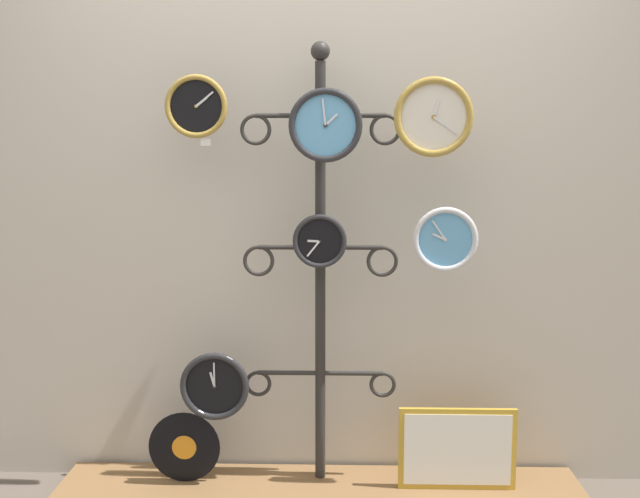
# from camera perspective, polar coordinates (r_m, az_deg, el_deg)

# --- Properties ---
(shop_wall) EXTENTS (4.40, 0.04, 2.80)m
(shop_wall) POSITION_cam_1_polar(r_m,az_deg,el_deg) (3.22, 0.10, 6.55)
(shop_wall) COLOR #BCB2A3
(shop_wall) RESTS_ON ground_plane
(low_shelf) EXTENTS (2.20, 0.36, 0.06)m
(low_shelf) POSITION_cam_1_polar(r_m,az_deg,el_deg) (3.33, -0.00, -17.84)
(low_shelf) COLOR brown
(low_shelf) RESTS_ON ground_plane
(display_stand) EXTENTS (0.65, 0.32, 1.89)m
(display_stand) POSITION_cam_1_polar(r_m,az_deg,el_deg) (3.14, 0.02, -5.15)
(display_stand) COLOR #282623
(display_stand) RESTS_ON ground_plane
(clock_top_left) EXTENTS (0.25, 0.04, 0.25)m
(clock_top_left) POSITION_cam_1_polar(r_m,az_deg,el_deg) (3.03, -9.40, 10.67)
(clock_top_left) COLOR black
(clock_top_center) EXTENTS (0.29, 0.04, 0.29)m
(clock_top_center) POSITION_cam_1_polar(r_m,az_deg,el_deg) (2.96, 0.42, 9.40)
(clock_top_center) COLOR #60A8DB
(clock_top_right) EXTENTS (0.31, 0.04, 0.31)m
(clock_top_right) POSITION_cam_1_polar(r_m,az_deg,el_deg) (3.00, 8.64, 9.91)
(clock_top_right) COLOR silver
(clock_middle_center) EXTENTS (0.22, 0.04, 0.22)m
(clock_middle_center) POSITION_cam_1_polar(r_m,az_deg,el_deg) (2.99, -0.05, 0.61)
(clock_middle_center) COLOR black
(clock_middle_right) EXTENTS (0.26, 0.04, 0.26)m
(clock_middle_right) POSITION_cam_1_polar(r_m,az_deg,el_deg) (3.00, 9.52, 0.72)
(clock_middle_right) COLOR #60A8DB
(clock_bottom_left) EXTENTS (0.29, 0.04, 0.29)m
(clock_bottom_left) POSITION_cam_1_polar(r_m,az_deg,el_deg) (3.16, -8.03, -10.30)
(clock_bottom_left) COLOR black
(vinyl_record) EXTENTS (0.30, 0.01, 0.30)m
(vinyl_record) POSITION_cam_1_polar(r_m,az_deg,el_deg) (3.32, -10.30, -14.63)
(vinyl_record) COLOR black
(vinyl_record) RESTS_ON low_shelf
(picture_frame) EXTENTS (0.48, 0.02, 0.35)m
(picture_frame) POSITION_cam_1_polar(r_m,az_deg,el_deg) (3.25, 10.42, -14.75)
(picture_frame) COLOR gold
(picture_frame) RESTS_ON low_shelf
(price_tag_upper) EXTENTS (0.04, 0.00, 0.03)m
(price_tag_upper) POSITION_cam_1_polar(r_m,az_deg,el_deg) (3.02, -8.71, 8.05)
(price_tag_upper) COLOR white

